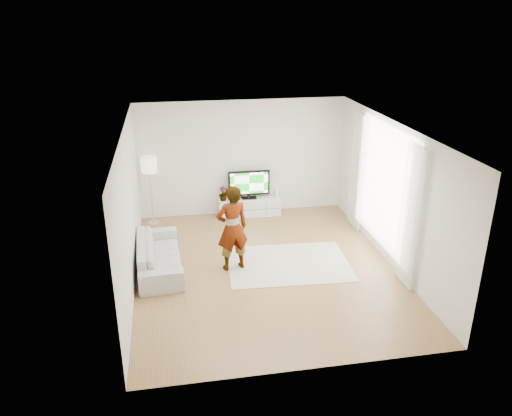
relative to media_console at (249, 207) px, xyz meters
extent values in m
plane|color=tan|center=(-0.13, -2.76, -0.21)|extent=(6.00, 6.00, 0.00)
plane|color=white|center=(-0.13, -2.76, 2.59)|extent=(6.00, 6.00, 0.00)
cube|color=silver|center=(-2.63, -2.76, 1.19)|extent=(0.02, 6.00, 2.80)
cube|color=silver|center=(2.37, -2.76, 1.19)|extent=(0.02, 6.00, 2.80)
cube|color=silver|center=(-0.13, 0.24, 1.19)|extent=(5.00, 0.02, 2.80)
cube|color=silver|center=(-0.13, -5.76, 1.19)|extent=(5.00, 0.02, 2.80)
cube|color=white|center=(2.35, -2.46, 1.24)|extent=(0.01, 2.60, 2.50)
cube|color=white|center=(2.27, -3.76, 1.14)|extent=(0.04, 0.70, 2.60)
cube|color=white|center=(2.27, -1.16, 1.14)|extent=(0.04, 0.70, 2.60)
cube|color=silver|center=(0.00, 0.00, 0.00)|extent=(1.52, 0.43, 0.43)
cube|color=black|center=(0.00, -0.22, 0.00)|extent=(1.47, 0.00, 0.01)
cube|color=black|center=(-0.38, -0.22, 0.00)|extent=(0.01, 0.00, 0.38)
cube|color=black|center=(0.38, -0.22, 0.00)|extent=(0.01, 0.00, 0.38)
cube|color=black|center=(0.00, 0.03, 0.22)|extent=(0.36, 0.20, 0.02)
cube|color=black|center=(0.00, 0.03, 0.27)|extent=(0.07, 0.05, 0.07)
cube|color=black|center=(0.00, 0.03, 0.61)|extent=(1.01, 0.05, 0.62)
cube|color=#189819|center=(0.00, 0.00, 0.61)|extent=(0.92, 0.01, 0.52)
cube|color=white|center=(0.66, 0.00, 0.32)|extent=(0.08, 0.16, 0.22)
cube|color=#4CB2FF|center=(0.66, -0.08, 0.34)|extent=(0.01, 0.00, 0.12)
imported|color=#3F7238|center=(-0.64, 0.00, 0.39)|extent=(0.23, 0.23, 0.35)
cube|color=beige|center=(0.35, -2.66, -0.21)|extent=(2.51, 1.88, 0.01)
imported|color=#334772|center=(-0.77, -2.64, 0.65)|extent=(0.70, 0.53, 1.71)
imported|color=#B7B7B2|center=(-2.18, -2.39, 0.09)|extent=(0.91, 2.12, 0.61)
cylinder|color=silver|center=(-2.33, -0.09, -0.20)|extent=(0.28, 0.28, 0.02)
cylinder|color=silver|center=(-2.33, -0.09, 0.43)|extent=(0.04, 0.04, 1.25)
cylinder|color=white|center=(-2.33, -0.09, 1.24)|extent=(0.36, 0.36, 0.35)
camera|label=1|loc=(-1.85, -11.27, 4.58)|focal=35.00mm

